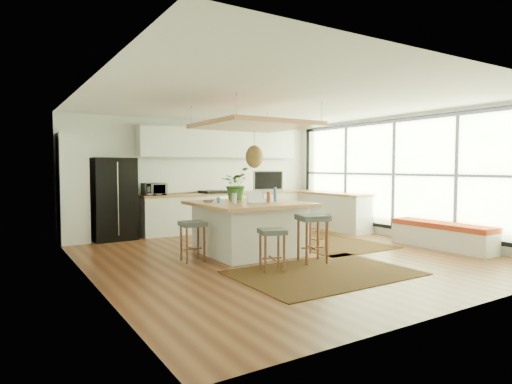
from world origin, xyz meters
TOP-DOWN VIEW (x-y plane):
  - floor at (0.00, 0.00)m, footprint 7.00×7.00m
  - ceiling at (0.00, 0.00)m, footprint 7.00×7.00m
  - wall_back at (0.00, 3.50)m, footprint 6.50×0.00m
  - wall_front at (0.00, -3.50)m, footprint 6.50×0.00m
  - wall_left at (-3.25, 0.00)m, footprint 0.00×7.00m
  - wall_right at (3.25, 0.00)m, footprint 0.00×7.00m
  - window_wall at (3.22, 0.00)m, footprint 0.10×6.20m
  - pantry at (-2.95, 3.18)m, footprint 0.55×0.60m
  - back_counter_base at (0.55, 3.18)m, footprint 4.20×0.60m
  - back_counter_top at (0.55, 3.18)m, footprint 4.24×0.64m
  - backsplash at (0.55, 3.48)m, footprint 4.20×0.02m
  - upper_cabinets at (0.55, 3.32)m, footprint 4.20×0.34m
  - range at (0.30, 3.18)m, footprint 0.76×0.62m
  - right_counter_base at (2.93, 2.00)m, footprint 0.60×2.50m
  - right_counter_top at (2.93, 2.00)m, footprint 0.64×2.54m
  - window_bench at (2.95, -1.20)m, footprint 0.52×2.00m
  - ceiling_panel at (-0.30, 0.40)m, footprint 1.86×1.86m
  - rug_near at (-0.25, -1.47)m, footprint 2.60×1.80m
  - rug_right at (1.46, 0.50)m, footprint 1.80×2.60m
  - fridge at (-2.16, 3.15)m, footprint 0.90×0.72m
  - island at (-0.43, 0.39)m, footprint 1.85×1.85m
  - stool_near_left at (-0.82, -0.96)m, footprint 0.47×0.47m
  - stool_near_right at (0.07, -0.82)m, footprint 0.57×0.57m
  - stool_right_front at (0.70, -0.10)m, footprint 0.51×0.51m
  - stool_right_back at (0.79, 0.87)m, footprint 0.51×0.51m
  - stool_left_side at (-1.56, 0.30)m, footprint 0.42×0.42m
  - laptop at (-0.45, 0.05)m, footprint 0.32×0.34m
  - monitor at (0.17, 0.66)m, footprint 0.65×0.36m
  - microwave at (-1.25, 3.16)m, footprint 0.53×0.33m
  - island_plant at (-0.34, 1.05)m, footprint 0.83×0.84m
  - island_bowl at (-1.07, 0.75)m, footprint 0.20×0.20m
  - island_bottle_0 at (-0.98, 0.49)m, footprint 0.07×0.07m
  - island_bottle_1 at (-0.83, 0.24)m, footprint 0.07×0.07m
  - island_bottle_2 at (-0.18, 0.09)m, footprint 0.07×0.07m
  - island_bottle_3 at (-0.08, 0.44)m, footprint 0.07×0.07m
  - island_bottle_4 at (-0.63, 0.64)m, footprint 0.07×0.07m
  - island_bottle_5 at (0.07, 0.29)m, footprint 0.07×0.07m

SIDE VIEW (x-z plane):
  - floor at x=0.00m, z-range 0.00..0.00m
  - rug_near at x=-0.25m, z-range 0.00..0.01m
  - rug_right at x=1.46m, z-range 0.00..0.01m
  - window_bench at x=2.95m, z-range 0.00..0.50m
  - stool_near_left at x=-0.82m, z-range 0.04..0.67m
  - stool_near_right at x=0.07m, z-range -0.04..0.75m
  - stool_right_front at x=0.70m, z-range 0.00..0.71m
  - stool_right_back at x=0.79m, z-range 0.02..0.69m
  - stool_left_side at x=-1.56m, z-range 0.02..0.69m
  - back_counter_base at x=0.55m, z-range 0.00..0.88m
  - right_counter_base at x=2.93m, z-range 0.00..0.88m
  - island at x=-0.43m, z-range 0.00..0.93m
  - range at x=0.30m, z-range 0.00..1.00m
  - back_counter_top at x=0.55m, z-range 0.88..0.93m
  - right_counter_top at x=2.93m, z-range 0.88..0.93m
  - fridge at x=-2.16m, z-range 0.05..1.80m
  - island_bowl at x=-1.07m, z-range 0.93..0.98m
  - island_bottle_0 at x=-0.98m, z-range 0.93..1.12m
  - island_bottle_1 at x=-0.83m, z-range 0.93..1.12m
  - island_bottle_2 at x=-0.18m, z-range 0.93..1.12m
  - island_bottle_3 at x=-0.08m, z-range 0.93..1.12m
  - island_bottle_4 at x=-0.63m, z-range 0.93..1.12m
  - island_bottle_5 at x=0.07m, z-range 0.93..1.12m
  - laptop at x=-0.45m, z-range 0.93..1.17m
  - microwave at x=-1.25m, z-range 0.92..1.26m
  - pantry at x=-2.95m, z-range 0.00..2.25m
  - island_plant at x=-0.34m, z-range 0.93..1.42m
  - monitor at x=0.17m, z-range 0.90..1.48m
  - wall_back at x=0.00m, z-range -1.90..4.60m
  - wall_front at x=0.00m, z-range -1.90..4.60m
  - wall_left at x=-3.25m, z-range -2.15..4.85m
  - wall_right at x=3.25m, z-range -2.15..4.85m
  - backsplash at x=0.55m, z-range 0.95..1.75m
  - window_wall at x=3.22m, z-range 0.10..2.70m
  - ceiling_panel at x=-0.30m, z-range 1.65..2.45m
  - upper_cabinets at x=0.55m, z-range 1.80..2.50m
  - ceiling at x=0.00m, z-range 2.70..2.70m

